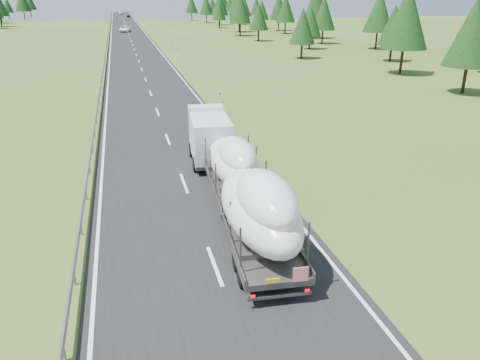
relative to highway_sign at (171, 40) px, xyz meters
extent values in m
plane|color=#3A521B|center=(-7.20, -80.00, -1.81)|extent=(400.00, 400.00, 0.00)
cube|color=black|center=(-7.20, 20.00, -1.80)|extent=(10.00, 400.00, 0.02)
cube|color=slate|center=(-12.50, 20.00, -1.21)|extent=(0.08, 400.00, 0.32)
cylinder|color=slate|center=(-12.50, -80.00, -1.51)|extent=(0.10, 0.10, 0.60)
cube|color=silver|center=(-0.70, -50.00, -1.31)|extent=(0.12, 0.07, 1.00)
cube|color=black|center=(-0.70, -50.00, -0.99)|extent=(0.13, 0.08, 0.12)
cube|color=silver|center=(-0.70, 0.00, -1.31)|extent=(0.12, 0.07, 1.00)
cube|color=black|center=(-0.70, 0.00, -0.99)|extent=(0.13, 0.08, 0.12)
cube|color=silver|center=(-0.70, 50.00, -1.31)|extent=(0.12, 0.07, 1.00)
cube|color=black|center=(-0.70, 50.00, -0.99)|extent=(0.13, 0.08, 0.12)
cube|color=silver|center=(-0.70, 100.00, -1.31)|extent=(0.12, 0.07, 1.00)
cube|color=black|center=(-0.70, 100.00, -0.99)|extent=(0.13, 0.08, 0.12)
cube|color=silver|center=(-0.70, 150.00, -1.31)|extent=(0.12, 0.07, 1.00)
cube|color=black|center=(-0.70, 150.00, -0.99)|extent=(0.13, 0.08, 0.12)
cube|color=silver|center=(-0.70, 200.00, -1.31)|extent=(0.12, 0.07, 1.00)
cube|color=black|center=(-0.70, 200.00, -0.99)|extent=(0.13, 0.08, 0.12)
cube|color=silver|center=(-0.70, 250.00, -1.31)|extent=(0.12, 0.07, 1.00)
cube|color=black|center=(-0.70, 250.00, -0.99)|extent=(0.13, 0.08, 0.12)
cylinder|color=slate|center=(0.00, 0.00, -0.81)|extent=(0.08, 0.08, 2.00)
cube|color=silver|center=(0.00, 0.00, 0.19)|extent=(0.05, 0.90, 1.20)
cylinder|color=black|center=(32.40, -26.41, -0.32)|extent=(0.36, 0.36, 2.98)
cone|color=black|center=(32.40, -26.41, 3.82)|extent=(4.63, 4.63, 6.20)
cylinder|color=black|center=(39.36, -9.35, 0.08)|extent=(0.36, 0.36, 3.77)
cone|color=black|center=(39.36, -9.35, 5.32)|extent=(5.87, 5.87, 7.86)
cylinder|color=black|center=(33.38, 3.30, -0.10)|extent=(0.36, 0.36, 3.41)
cone|color=black|center=(33.38, 3.30, 4.63)|extent=(5.30, 5.30, 7.10)
cylinder|color=black|center=(36.89, 16.25, 0.31)|extent=(0.36, 0.36, 4.25)
cone|color=black|center=(36.89, 16.25, 6.21)|extent=(6.60, 6.60, 8.84)
cylinder|color=black|center=(34.81, 32.16, -0.06)|extent=(0.36, 0.36, 3.50)
cone|color=black|center=(34.81, 32.16, 4.81)|extent=(5.45, 5.45, 7.30)
cylinder|color=black|center=(36.65, 43.46, -0.03)|extent=(0.36, 0.36, 3.57)
cone|color=black|center=(36.65, 43.46, 4.93)|extent=(5.55, 5.55, 7.43)
cylinder|color=black|center=(35.21, 56.08, -0.33)|extent=(0.36, 0.36, 2.96)
cone|color=black|center=(35.21, 56.08, 3.78)|extent=(4.60, 4.60, 6.16)
cylinder|color=black|center=(33.90, 73.48, -0.16)|extent=(0.36, 0.36, 3.29)
cone|color=black|center=(33.90, 73.48, 4.40)|extent=(5.12, 5.12, 6.85)
cylinder|color=black|center=(41.22, 83.45, -0.19)|extent=(0.36, 0.36, 3.23)
cone|color=black|center=(41.22, 83.45, 4.30)|extent=(5.03, 5.03, 6.73)
cylinder|color=black|center=(38.02, 100.71, 0.26)|extent=(0.36, 0.36, 4.13)
cone|color=black|center=(38.02, 100.71, 6.00)|extent=(6.43, 6.43, 8.61)
cylinder|color=black|center=(39.37, 112.34, -0.18)|extent=(0.36, 0.36, 3.25)
cone|color=black|center=(39.37, 112.34, 4.33)|extent=(5.06, 5.06, 6.77)
cylinder|color=black|center=(40.89, 126.42, -0.20)|extent=(0.36, 0.36, 3.22)
cone|color=black|center=(40.89, 126.42, 4.27)|extent=(5.00, 5.00, 6.70)
cylinder|color=black|center=(40.99, 140.47, 0.08)|extent=(0.36, 0.36, 3.78)
cone|color=black|center=(40.99, 140.47, 5.33)|extent=(5.88, 5.88, 7.87)
cylinder|color=black|center=(38.42, 155.96, -0.28)|extent=(0.36, 0.36, 3.06)
cone|color=black|center=(38.42, 155.96, 3.97)|extent=(4.76, 4.76, 6.37)
cylinder|color=black|center=(25.95, -52.17, -0.10)|extent=(0.36, 0.36, 3.43)
cone|color=black|center=(25.95, -52.17, 4.66)|extent=(5.33, 5.33, 7.14)
cylinder|color=black|center=(26.78, -38.46, 0.14)|extent=(0.36, 0.36, 3.90)
cone|color=black|center=(26.78, -38.46, 5.55)|extent=(6.06, 6.06, 8.12)
cylinder|color=black|center=(19.70, -19.63, -0.42)|extent=(0.36, 0.36, 2.77)
cone|color=black|center=(19.70, -19.63, 3.42)|extent=(4.31, 4.31, 5.77)
cylinder|color=black|center=(26.50, -6.26, -0.39)|extent=(0.36, 0.36, 2.83)
cone|color=black|center=(26.50, -6.26, 3.53)|extent=(4.40, 4.40, 5.89)
cylinder|color=black|center=(21.56, 12.74, -0.37)|extent=(0.36, 0.36, 2.87)
cone|color=black|center=(21.56, 12.74, 3.62)|extent=(4.47, 4.47, 5.99)
cylinder|color=black|center=(21.03, 28.10, 0.02)|extent=(0.36, 0.36, 3.66)
cone|color=black|center=(21.03, 28.10, 5.11)|extent=(5.70, 5.70, 7.63)
cylinder|color=black|center=(24.04, 41.33, 0.12)|extent=(0.36, 0.36, 3.86)
cone|color=black|center=(24.04, 41.33, 5.49)|extent=(6.01, 6.01, 8.05)
cylinder|color=black|center=(22.04, 59.55, -0.40)|extent=(0.36, 0.36, 2.82)
cone|color=black|center=(22.04, 59.55, 3.52)|extent=(4.39, 4.39, 5.88)
cylinder|color=black|center=(25.35, 74.62, 0.11)|extent=(0.36, 0.36, 3.84)
cone|color=black|center=(25.35, 74.62, 5.45)|extent=(5.98, 5.98, 8.00)
cylinder|color=black|center=(23.19, 89.04, -0.09)|extent=(0.36, 0.36, 3.45)
cone|color=black|center=(23.19, 89.04, 4.70)|extent=(5.36, 5.36, 7.18)
cylinder|color=black|center=(20.62, 109.49, -0.10)|extent=(0.36, 0.36, 3.41)
cone|color=black|center=(20.62, 109.49, 4.63)|extent=(5.30, 5.30, 7.10)
cylinder|color=black|center=(-47.61, 83.45, 0.17)|extent=(0.36, 0.36, 3.95)
cylinder|color=black|center=(-53.29, 112.34, -0.27)|extent=(0.36, 0.36, 3.08)
cylinder|color=black|center=(-47.18, 126.42, 0.27)|extent=(0.36, 0.36, 4.16)
cone|color=black|center=(-47.18, 126.42, 6.06)|extent=(6.48, 6.48, 8.67)
cylinder|color=black|center=(-55.84, 140.47, -0.27)|extent=(0.36, 0.36, 3.09)
cone|color=black|center=(-55.84, 140.47, 4.02)|extent=(4.80, 4.80, 6.43)
cylinder|color=black|center=(-49.05, 155.96, 0.16)|extent=(0.36, 0.36, 3.94)
cone|color=black|center=(-49.05, 155.96, 5.64)|extent=(6.13, 6.13, 8.21)
cube|color=silver|center=(-5.08, -68.01, -0.07)|extent=(2.60, 4.73, 2.56)
cube|color=black|center=(-5.08, -65.68, 0.39)|extent=(2.11, 0.22, 1.28)
cube|color=silver|center=(-5.08, -66.00, 1.35)|extent=(2.36, 1.25, 0.27)
cube|color=#514F4D|center=(-5.08, -68.93, -1.30)|extent=(2.47, 2.90, 0.23)
cylinder|color=black|center=(-6.14, -66.36, -1.35)|extent=(0.38, 0.94, 0.92)
cylinder|color=black|center=(-4.03, -66.36, -1.35)|extent=(0.38, 0.94, 0.92)
cylinder|color=black|center=(-6.14, -69.30, -1.35)|extent=(0.38, 0.94, 0.92)
cylinder|color=black|center=(-4.03, -69.30, -1.35)|extent=(0.38, 0.94, 0.92)
cube|color=#514F4D|center=(-5.08, -76.72, -0.97)|extent=(3.34, 12.96, 0.24)
cube|color=#514F4D|center=(-6.30, -76.72, -0.74)|extent=(0.93, 12.80, 0.22)
cube|color=#514F4D|center=(-3.86, -76.72, -0.74)|extent=(0.93, 12.80, 0.22)
cube|color=#514F4D|center=(-6.30, -82.21, 0.02)|extent=(0.07, 0.07, 1.74)
cube|color=#514F4D|center=(-3.86, -82.21, 0.02)|extent=(0.07, 0.07, 1.74)
cube|color=#514F4D|center=(-6.30, -80.01, 0.02)|extent=(0.07, 0.07, 1.74)
cube|color=#514F4D|center=(-3.86, -80.01, 0.02)|extent=(0.07, 0.07, 1.74)
cube|color=#514F4D|center=(-6.30, -77.82, 0.02)|extent=(0.07, 0.07, 1.74)
cube|color=#514F4D|center=(-3.86, -77.82, 0.02)|extent=(0.07, 0.07, 1.74)
cube|color=#514F4D|center=(-6.30, -75.62, 0.02)|extent=(0.07, 0.07, 1.74)
cube|color=#514F4D|center=(-3.86, -75.62, 0.02)|extent=(0.07, 0.07, 1.74)
cube|color=#514F4D|center=(-6.30, -73.42, 0.02)|extent=(0.07, 0.07, 1.74)
cube|color=#514F4D|center=(-3.86, -73.42, 0.02)|extent=(0.07, 0.07, 1.74)
cube|color=#514F4D|center=(-6.30, -71.22, 0.02)|extent=(0.07, 0.07, 1.74)
cube|color=#514F4D|center=(-3.86, -71.22, 0.02)|extent=(0.07, 0.07, 1.74)
cylinder|color=black|center=(-6.09, -81.66, -1.35)|extent=(0.43, 0.94, 0.92)
cylinder|color=black|center=(-4.07, -81.66, -1.35)|extent=(0.43, 0.94, 0.92)
cylinder|color=black|center=(-6.09, -80.56, -1.35)|extent=(0.43, 0.94, 0.92)
cylinder|color=black|center=(-4.07, -80.56, -1.35)|extent=(0.43, 0.94, 0.92)
cube|color=#514F4D|center=(-5.08, -83.08, -1.40)|extent=(2.29, 0.27, 0.11)
cube|color=red|center=(-4.39, -83.15, -0.57)|extent=(0.55, 0.07, 0.55)
cube|color=yellow|center=(-5.36, -83.15, -0.71)|extent=(0.51, 0.07, 0.16)
cube|color=red|center=(-6.04, -83.15, -1.26)|extent=(0.17, 0.07, 0.09)
cube|color=red|center=(-4.12, -83.15, -1.26)|extent=(0.17, 0.07, 0.09)
ellipsoid|color=white|center=(-5.08, -79.65, 0.32)|extent=(3.17, 7.27, 2.33)
ellipsoid|color=white|center=(-5.08, -80.54, 1.13)|extent=(2.35, 4.63, 1.86)
ellipsoid|color=white|center=(-5.08, -73.42, 0.13)|extent=(2.78, 6.47, 1.95)
ellipsoid|color=white|center=(-5.08, -74.21, 0.81)|extent=(2.06, 4.12, 1.56)
imported|color=white|center=(-7.97, 48.91, -0.95)|extent=(3.37, 6.40, 1.72)
imported|color=black|center=(-4.31, 143.06, -1.15)|extent=(1.89, 3.98, 1.31)
imported|color=#171D42|center=(-7.63, 177.55, -1.10)|extent=(1.68, 4.36, 1.42)
camera|label=1|loc=(-10.13, -95.81, 8.26)|focal=35.00mm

